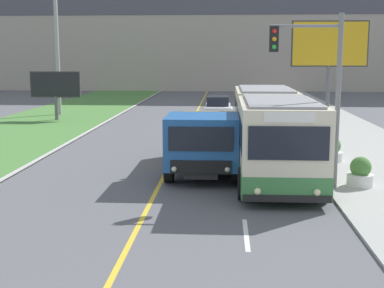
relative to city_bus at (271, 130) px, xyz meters
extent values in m
cube|color=silver|center=(-1.21, -7.89, -1.49)|extent=(0.12, 2.40, 0.01)
cube|color=silver|center=(-1.21, -3.29, -1.49)|extent=(0.12, 2.40, 0.01)
cube|color=silver|center=(-1.21, 1.31, -1.49)|extent=(0.12, 2.40, 0.01)
cube|color=silver|center=(-1.21, 5.91, -1.49)|extent=(0.12, 2.40, 0.01)
cube|color=silver|center=(-1.21, 10.51, -1.49)|extent=(0.12, 2.40, 0.01)
cube|color=silver|center=(-1.21, 15.11, -1.49)|extent=(0.12, 2.40, 0.01)
cube|color=silver|center=(-1.21, 19.71, -1.49)|extent=(0.12, 2.40, 0.01)
cube|color=silver|center=(-1.21, 24.31, -1.49)|extent=(0.12, 2.40, 0.01)
cube|color=beige|center=(0.00, -3.14, 0.07)|extent=(2.54, 5.43, 2.58)
cube|color=#3D7F42|center=(0.00, -3.14, -0.87)|extent=(2.56, 5.45, 0.70)
cube|color=black|center=(0.00, -3.14, 0.46)|extent=(2.56, 4.99, 0.90)
cube|color=gray|center=(0.00, -3.14, 1.40)|extent=(2.16, 4.88, 0.08)
cube|color=beige|center=(0.00, 3.18, 0.07)|extent=(2.54, 5.43, 2.58)
cube|color=#3D7F42|center=(0.00, 3.18, -0.87)|extent=(2.56, 5.45, 0.70)
cube|color=black|center=(0.00, 3.18, 0.46)|extent=(2.56, 4.99, 0.90)
cube|color=gray|center=(0.00, 3.18, 1.40)|extent=(2.16, 4.88, 0.08)
cube|color=#474747|center=(0.00, 0.02, 0.07)|extent=(2.33, 0.90, 2.37)
cube|color=black|center=(0.00, -5.88, 0.46)|extent=(2.23, 0.04, 0.95)
cube|color=black|center=(0.00, -5.89, -1.12)|extent=(2.49, 0.06, 0.20)
sphere|color=#F4EAB2|center=(-0.82, -5.90, -0.92)|extent=(0.20, 0.20, 0.20)
sphere|color=#F4EAB2|center=(0.82, -5.90, -0.92)|extent=(0.20, 0.20, 0.20)
cube|color=white|center=(0.00, -5.88, 1.18)|extent=(1.40, 0.04, 0.28)
cylinder|color=black|center=(-1.21, -4.66, -0.99)|extent=(0.28, 1.00, 1.00)
cylinder|color=black|center=(1.21, -4.66, -0.99)|extent=(0.28, 1.00, 1.00)
cylinder|color=black|center=(-1.21, -1.41, -0.99)|extent=(0.28, 1.00, 1.00)
cylinder|color=black|center=(1.21, -1.41, -0.99)|extent=(0.28, 1.00, 1.00)
cylinder|color=black|center=(-1.21, 3.72, -0.99)|extent=(0.28, 1.00, 1.00)
cylinder|color=black|center=(1.21, 3.72, -0.99)|extent=(0.28, 1.00, 1.00)
cube|color=black|center=(-2.53, -0.40, -1.04)|extent=(1.11, 6.36, 0.20)
cube|color=#235BA3|center=(-2.53, -2.30, -0.07)|extent=(2.48, 2.57, 1.76)
cube|color=black|center=(-2.53, -3.60, 0.20)|extent=(2.10, 0.04, 0.79)
cube|color=black|center=(-2.53, -3.61, -0.72)|extent=(1.98, 0.06, 0.44)
sphere|color=silver|center=(-3.40, -3.62, -0.79)|extent=(0.18, 0.18, 0.18)
sphere|color=silver|center=(-1.66, -3.62, -0.79)|extent=(0.18, 0.18, 0.18)
cube|color=#B7931E|center=(-2.53, 1.00, -0.88)|extent=(2.35, 3.54, 0.12)
cube|color=#B7931E|center=(-3.65, 1.00, -0.25)|extent=(0.12, 3.54, 1.38)
cube|color=#B7931E|center=(-1.41, 1.00, -0.25)|extent=(0.12, 3.54, 1.38)
cube|color=#B7931E|center=(-2.53, -0.71, -0.25)|extent=(2.35, 0.12, 1.38)
cube|color=#B7931E|center=(-2.53, 2.71, -0.25)|extent=(2.35, 0.12, 1.38)
cube|color=#B7931E|center=(-2.53, -0.71, 0.56)|extent=(2.35, 0.12, 0.24)
cylinder|color=black|center=(-3.67, -2.56, -0.97)|extent=(0.30, 1.04, 1.04)
cylinder|color=black|center=(-1.39, -2.56, -0.97)|extent=(0.30, 1.04, 1.04)
cylinder|color=black|center=(-3.67, 1.18, -0.97)|extent=(0.30, 1.04, 1.04)
cylinder|color=black|center=(-1.39, 1.18, -0.97)|extent=(0.30, 1.04, 1.04)
cube|color=silver|center=(-2.28, 17.76, -1.00)|extent=(1.80, 4.30, 0.61)
cube|color=black|center=(-2.28, 17.87, -0.37)|extent=(1.53, 2.36, 0.65)
cylinder|color=black|center=(-3.09, 16.47, -1.18)|extent=(0.18, 0.62, 0.62)
cylinder|color=black|center=(-1.47, 16.47, -1.18)|extent=(0.18, 0.62, 0.62)
cylinder|color=black|center=(-3.09, 19.05, -1.18)|extent=(0.18, 0.62, 0.62)
cylinder|color=black|center=(-1.47, 19.05, -1.18)|extent=(0.18, 0.62, 0.62)
cylinder|color=#9E9E99|center=(-13.96, 18.06, 4.34)|extent=(0.28, 0.28, 11.65)
cylinder|color=slate|center=(1.81, -3.38, 1.33)|extent=(0.16, 0.16, 5.65)
cylinder|color=slate|center=(0.71, -3.38, 3.76)|extent=(2.20, 0.10, 0.10)
cube|color=black|center=(-0.25, -3.38, 3.36)|extent=(0.28, 0.24, 0.80)
sphere|color=red|center=(-0.25, -3.51, 3.60)|extent=(0.14, 0.14, 0.14)
sphere|color=orange|center=(-0.25, -3.51, 3.36)|extent=(0.14, 0.14, 0.14)
sphere|color=green|center=(-0.25, -3.51, 3.12)|extent=(0.14, 0.14, 0.14)
cylinder|color=#59595B|center=(4.87, 14.63, 0.36)|extent=(0.24, 0.24, 3.70)
cube|color=#333333|center=(4.87, 14.63, 3.58)|extent=(4.85, 0.20, 2.91)
cube|color=gold|center=(4.87, 14.52, 3.58)|extent=(4.69, 0.02, 2.75)
cylinder|color=#59595B|center=(-13.14, 14.77, -0.68)|extent=(0.24, 0.24, 1.63)
cube|color=#333333|center=(-13.14, 14.77, 0.92)|extent=(3.40, 0.20, 1.74)
cube|color=black|center=(-13.14, 14.66, 0.92)|extent=(3.24, 0.02, 1.58)
cylinder|color=silver|center=(2.71, -3.07, -1.21)|extent=(0.86, 0.86, 0.41)
sphere|color=#477A38|center=(2.71, -3.07, -0.77)|extent=(0.69, 0.69, 0.69)
cylinder|color=silver|center=(2.58, 1.17, -1.22)|extent=(0.94, 0.94, 0.38)
sphere|color=#477A38|center=(2.58, 1.17, -0.77)|extent=(0.75, 0.75, 0.75)
camera|label=1|loc=(-1.76, -20.54, 2.86)|focal=50.00mm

